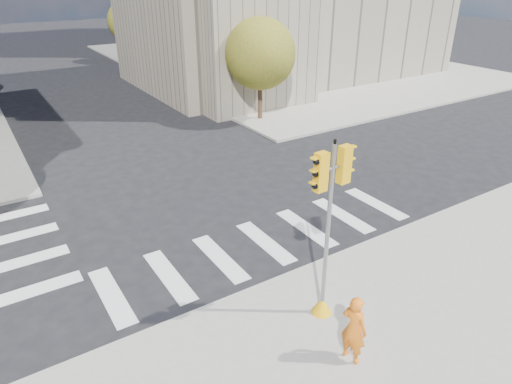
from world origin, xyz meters
The scene contains 9 objects.
ground centered at (0.00, 0.00, 0.00)m, with size 160.00×160.00×0.00m, color black.
sidewalk_far_right centered at (20.00, 26.00, 0.07)m, with size 28.00×40.00×0.15m, color gray.
tree_re_near centered at (7.50, 10.00, 4.05)m, with size 4.20×4.20×6.16m.
tree_re_mid centered at (7.50, 22.00, 4.35)m, with size 4.60×4.60×6.66m.
tree_re_far centered at (7.50, 34.00, 3.87)m, with size 4.00×4.00×5.88m.
lamp_near centered at (8.00, 14.00, 4.58)m, with size 0.35×0.18×8.11m.
lamp_far centered at (8.00, 28.00, 4.58)m, with size 0.35×0.18×8.11m.
traffic_signal centered at (-0.90, -5.97, 2.29)m, with size 1.07×0.56×4.99m.
photographer centered at (-1.36, -7.61, 1.07)m, with size 0.67×0.44×1.83m, color orange.
Camera 1 is at (-7.66, -13.21, 8.62)m, focal length 32.00 mm.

